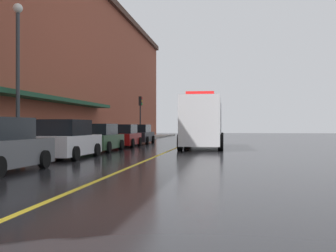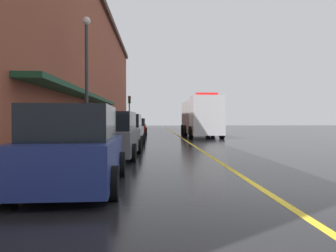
{
  "view_description": "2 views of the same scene",
  "coord_description": "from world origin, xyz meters",
  "px_view_note": "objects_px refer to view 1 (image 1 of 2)",
  "views": [
    {
      "loc": [
        3.59,
        -6.72,
        1.51
      ],
      "look_at": [
        -0.48,
        21.07,
        1.49
      ],
      "focal_mm": 44.98,
      "sensor_mm": 36.0,
      "label": 1
    },
    {
      "loc": [
        -2.31,
        -7.3,
        1.48
      ],
      "look_at": [
        -0.72,
        28.84,
        0.81
      ],
      "focal_mm": 35.84,
      "sensor_mm": 36.0,
      "label": 2
    }
  ],
  "objects_px": {
    "street_lamp_left": "(18,62)",
    "parking_meter_2": "(115,131)",
    "parked_car_3": "(99,138)",
    "parked_car_5": "(139,135)",
    "parked_car_4": "(124,136)",
    "parking_meter_3": "(83,133)",
    "box_truck": "(203,123)",
    "traffic_light_near": "(140,109)",
    "parked_car_2": "(67,140)"
  },
  "relations": [
    {
      "from": "box_truck",
      "to": "street_lamp_left",
      "type": "bearing_deg",
      "value": -36.76
    },
    {
      "from": "parked_car_2",
      "to": "parked_car_5",
      "type": "height_order",
      "value": "parked_car_2"
    },
    {
      "from": "box_truck",
      "to": "street_lamp_left",
      "type": "xyz_separation_m",
      "value": [
        -7.75,
        -10.61,
        2.7
      ]
    },
    {
      "from": "parked_car_3",
      "to": "parked_car_5",
      "type": "distance_m",
      "value": 11.03
    },
    {
      "from": "parking_meter_3",
      "to": "street_lamp_left",
      "type": "distance_m",
      "value": 7.66
    },
    {
      "from": "parked_car_4",
      "to": "street_lamp_left",
      "type": "xyz_separation_m",
      "value": [
        -2.03,
        -11.42,
        3.64
      ]
    },
    {
      "from": "parked_car_4",
      "to": "traffic_light_near",
      "type": "xyz_separation_m",
      "value": [
        -1.37,
        12.07,
        2.4
      ]
    },
    {
      "from": "parking_meter_3",
      "to": "parked_car_4",
      "type": "bearing_deg",
      "value": 72.61
    },
    {
      "from": "parking_meter_2",
      "to": "parked_car_5",
      "type": "bearing_deg",
      "value": 65.34
    },
    {
      "from": "parking_meter_3",
      "to": "traffic_light_near",
      "type": "height_order",
      "value": "traffic_light_near"
    },
    {
      "from": "parked_car_2",
      "to": "parked_car_3",
      "type": "relative_size",
      "value": 1.0
    },
    {
      "from": "parked_car_5",
      "to": "parked_car_3",
      "type": "bearing_deg",
      "value": 178.97
    },
    {
      "from": "parked_car_4",
      "to": "traffic_light_near",
      "type": "bearing_deg",
      "value": 5.39
    },
    {
      "from": "parked_car_5",
      "to": "traffic_light_near",
      "type": "xyz_separation_m",
      "value": [
        -1.29,
        6.41,
        2.39
      ]
    },
    {
      "from": "box_truck",
      "to": "street_lamp_left",
      "type": "relative_size",
      "value": 1.31
    },
    {
      "from": "box_truck",
      "to": "parked_car_2",
      "type": "bearing_deg",
      "value": -30.49
    },
    {
      "from": "parked_car_3",
      "to": "box_truck",
      "type": "xyz_separation_m",
      "value": [
        5.85,
        4.56,
        0.93
      ]
    },
    {
      "from": "parked_car_3",
      "to": "parking_meter_2",
      "type": "height_order",
      "value": "parked_car_3"
    },
    {
      "from": "parked_car_3",
      "to": "parking_meter_3",
      "type": "relative_size",
      "value": 3.4
    },
    {
      "from": "box_truck",
      "to": "parking_meter_2",
      "type": "xyz_separation_m",
      "value": [
        -7.15,
        3.52,
        -0.64
      ]
    },
    {
      "from": "parked_car_5",
      "to": "parked_car_4",
      "type": "bearing_deg",
      "value": 179.96
    },
    {
      "from": "parking_meter_3",
      "to": "traffic_light_near",
      "type": "distance_m",
      "value": 16.76
    },
    {
      "from": "parked_car_3",
      "to": "parked_car_5",
      "type": "relative_size",
      "value": 0.97
    },
    {
      "from": "parked_car_2",
      "to": "box_truck",
      "type": "distance_m",
      "value": 11.46
    },
    {
      "from": "parked_car_2",
      "to": "traffic_light_near",
      "type": "bearing_deg",
      "value": 4.56
    },
    {
      "from": "parked_car_5",
      "to": "parking_meter_2",
      "type": "relative_size",
      "value": 3.51
    },
    {
      "from": "parking_meter_3",
      "to": "parking_meter_2",
      "type": "bearing_deg",
      "value": 90.0
    },
    {
      "from": "parked_car_4",
      "to": "parking_meter_3",
      "type": "bearing_deg",
      "value": 161.54
    },
    {
      "from": "parked_car_5",
      "to": "parked_car_2",
      "type": "bearing_deg",
      "value": 179.61
    },
    {
      "from": "parking_meter_2",
      "to": "traffic_light_near",
      "type": "relative_size",
      "value": 0.31
    },
    {
      "from": "street_lamp_left",
      "to": "traffic_light_near",
      "type": "relative_size",
      "value": 1.61
    },
    {
      "from": "traffic_light_near",
      "to": "parked_car_5",
      "type": "bearing_deg",
      "value": -78.58
    },
    {
      "from": "parked_car_2",
      "to": "parked_car_3",
      "type": "bearing_deg",
      "value": 2.73
    },
    {
      "from": "parked_car_3",
      "to": "parked_car_5",
      "type": "height_order",
      "value": "parked_car_3"
    },
    {
      "from": "parked_car_3",
      "to": "parked_car_4",
      "type": "distance_m",
      "value": 5.37
    },
    {
      "from": "parked_car_2",
      "to": "parked_car_3",
      "type": "distance_m",
      "value": 5.35
    },
    {
      "from": "box_truck",
      "to": "traffic_light_near",
      "type": "distance_m",
      "value": 14.78
    },
    {
      "from": "parked_car_4",
      "to": "parked_car_5",
      "type": "bearing_deg",
      "value": -0.35
    },
    {
      "from": "parking_meter_2",
      "to": "parking_meter_3",
      "type": "distance_m",
      "value": 7.27
    },
    {
      "from": "street_lamp_left",
      "to": "parking_meter_2",
      "type": "bearing_deg",
      "value": 87.57
    },
    {
      "from": "parked_car_3",
      "to": "parking_meter_2",
      "type": "relative_size",
      "value": 3.4
    },
    {
      "from": "street_lamp_left",
      "to": "parked_car_4",
      "type": "bearing_deg",
      "value": 79.94
    },
    {
      "from": "street_lamp_left",
      "to": "traffic_light_near",
      "type": "distance_m",
      "value": 23.54
    },
    {
      "from": "traffic_light_near",
      "to": "box_truck",
      "type": "bearing_deg",
      "value": -61.17
    },
    {
      "from": "parked_car_2",
      "to": "street_lamp_left",
      "type": "relative_size",
      "value": 0.65
    },
    {
      "from": "parked_car_4",
      "to": "traffic_light_near",
      "type": "height_order",
      "value": "traffic_light_near"
    },
    {
      "from": "parked_car_4",
      "to": "traffic_light_near",
      "type": "relative_size",
      "value": 0.97
    },
    {
      "from": "parked_car_5",
      "to": "parking_meter_3",
      "type": "relative_size",
      "value": 3.51
    },
    {
      "from": "parked_car_3",
      "to": "parking_meter_2",
      "type": "xyz_separation_m",
      "value": [
        -1.3,
        8.08,
        0.29
      ]
    },
    {
      "from": "parked_car_5",
      "to": "parking_meter_2",
      "type": "bearing_deg",
      "value": 154.58
    }
  ]
}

